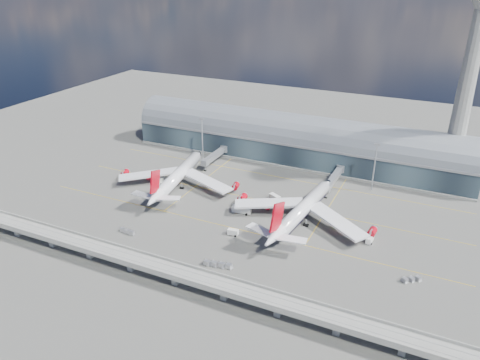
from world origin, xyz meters
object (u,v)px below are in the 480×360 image
at_px(control_tower, 466,87).
at_px(service_truck_1, 233,232).
at_px(service_truck_0, 161,180).
at_px(airliner_right, 302,211).
at_px(airliner_left, 177,176).
at_px(service_truck_5, 275,198).
at_px(service_truck_2, 242,210).
at_px(floodlight_mast_right, 374,166).
at_px(cargo_train_0, 127,231).
at_px(service_truck_4, 300,209).
at_px(service_truck_3, 370,239).
at_px(cargo_train_1, 218,265).
at_px(floodlight_mast_left, 202,138).
at_px(cargo_train_2, 411,279).

bearing_deg(control_tower, service_truck_1, -129.45).
bearing_deg(service_truck_0, airliner_right, -0.98).
relative_size(airliner_left, service_truck_5, 10.25).
distance_m(airliner_left, service_truck_2, 44.33).
bearing_deg(service_truck_0, airliner_left, 1.13).
distance_m(floodlight_mast_right, service_truck_2, 72.78).
bearing_deg(cargo_train_0, service_truck_2, -50.28).
bearing_deg(service_truck_4, service_truck_3, -25.85).
height_order(airliner_right, cargo_train_1, airliner_right).
xyz_separation_m(floodlight_mast_right, service_truck_4, (-26.24, -38.59, -12.06)).
height_order(airliner_right, service_truck_2, airliner_right).
xyz_separation_m(control_tower, airliner_right, (-57.66, -74.93, -45.86)).
height_order(floodlight_mast_left, cargo_train_0, floodlight_mast_left).
distance_m(service_truck_5, cargo_train_0, 73.38).
distance_m(service_truck_2, service_truck_3, 59.74).
xyz_separation_m(airliner_left, cargo_train_0, (5.17, -49.30, -5.12)).
bearing_deg(floodlight_mast_left, airliner_right, -31.25).
distance_m(control_tower, service_truck_5, 109.31).
bearing_deg(airliner_left, cargo_train_1, -55.85).
bearing_deg(cargo_train_1, service_truck_2, 23.68).
relative_size(floodlight_mast_right, service_truck_0, 3.24).
height_order(service_truck_1, cargo_train_2, service_truck_1).
xyz_separation_m(control_tower, service_truck_2, (-85.76, -78.77, -49.92)).
bearing_deg(service_truck_3, floodlight_mast_right, 105.52).
xyz_separation_m(control_tower, cargo_train_2, (-6.76, -99.73, -50.73)).
distance_m(service_truck_4, cargo_train_2, 63.77).
relative_size(service_truck_4, cargo_train_0, 0.71).
distance_m(control_tower, service_truck_4, 103.40).
bearing_deg(service_truck_2, cargo_train_2, -112.49).
xyz_separation_m(floodlight_mast_left, service_truck_5, (58.77, -32.26, -12.06)).
xyz_separation_m(service_truck_3, service_truck_4, (-35.22, 12.34, 0.20)).
relative_size(control_tower, floodlight_mast_left, 4.01).
relative_size(floodlight_mast_left, service_truck_4, 4.58).
bearing_deg(airliner_left, control_tower, 17.92).
bearing_deg(cargo_train_2, cargo_train_1, 142.04).
xyz_separation_m(airliner_left, cargo_train_1, (52.50, -54.54, -5.01)).
relative_size(floodlight_mast_left, floodlight_mast_right, 1.00).
height_order(service_truck_1, cargo_train_0, service_truck_1).
bearing_deg(airliner_left, service_truck_3, -16.21).
xyz_separation_m(airliner_left, service_truck_5, (52.15, 7.08, -4.46)).
bearing_deg(control_tower, service_truck_2, -137.43).
distance_m(service_truck_1, cargo_train_0, 46.20).
xyz_separation_m(floodlight_mast_right, cargo_train_0, (-88.20, -88.63, -12.72)).
bearing_deg(service_truck_2, service_truck_0, 69.52).
bearing_deg(floodlight_mast_right, control_tower, 38.66).
distance_m(cargo_train_1, cargo_train_2, 72.58).
bearing_deg(airliner_left, floodlight_mast_right, 13.09).
bearing_deg(control_tower, cargo_train_1, -121.91).
distance_m(service_truck_2, cargo_train_2, 81.74).
bearing_deg(service_truck_3, floodlight_mast_left, 160.47).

